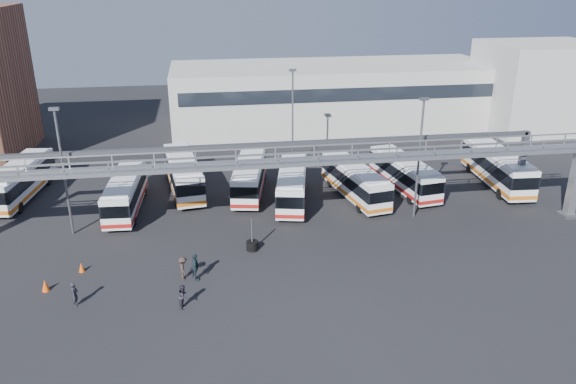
{
  "coord_description": "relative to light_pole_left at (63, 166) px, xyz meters",
  "views": [
    {
      "loc": [
        -5.36,
        -34.43,
        19.55
      ],
      "look_at": [
        1.0,
        6.0,
        3.3
      ],
      "focal_mm": 35.0,
      "sensor_mm": 36.0,
      "label": 1
    }
  ],
  "objects": [
    {
      "name": "pedestrian_a",
      "position": [
        2.22,
        -10.74,
        -4.92
      ],
      "size": [
        0.45,
        0.63,
        1.62
      ],
      "primitive_type": "imported",
      "rotation": [
        0.0,
        0.0,
        1.46
      ],
      "color": "black",
      "rests_on": "ground"
    },
    {
      "name": "pedestrian_b",
      "position": [
        8.88,
        -11.98,
        -4.95
      ],
      "size": [
        0.83,
        0.92,
        1.56
      ],
      "primitive_type": "imported",
      "rotation": [
        0.0,
        0.0,
        1.2
      ],
      "color": "#25202D",
      "rests_on": "ground"
    },
    {
      "name": "cone_right",
      "position": [
        -0.08,
        -8.64,
        -5.33
      ],
      "size": [
        0.65,
        0.65,
        0.79
      ],
      "primitive_type": "cone",
      "rotation": [
        0.0,
        0.0,
        0.38
      ],
      "color": "#D54A0B",
      "rests_on": "ground"
    },
    {
      "name": "bus_3",
      "position": [
        8.63,
        8.02,
        -3.89
      ],
      "size": [
        4.0,
        11.16,
        3.32
      ],
      "rotation": [
        0.0,
        0.0,
        0.14
      ],
      "color": "silver",
      "rests_on": "ground"
    },
    {
      "name": "gantry",
      "position": [
        16.0,
        -2.13,
        -0.22
      ],
      "size": [
        51.4,
        5.15,
        7.1
      ],
      "color": "gray",
      "rests_on": "ground"
    },
    {
      "name": "cone_left",
      "position": [
        1.79,
        -6.39,
        -5.39
      ],
      "size": [
        0.48,
        0.48,
        0.68
      ],
      "primitive_type": "cone",
      "rotation": [
        0.0,
        0.0,
        0.14
      ],
      "color": "#D54A0B",
      "rests_on": "ground"
    },
    {
      "name": "bus_4",
      "position": [
        14.75,
        6.6,
        -3.97
      ],
      "size": [
        4.31,
        10.72,
        3.18
      ],
      "rotation": [
        0.0,
        0.0,
        -0.19
      ],
      "color": "silver",
      "rests_on": "ground"
    },
    {
      "name": "building_right",
      "position": [
        54.0,
        24.0,
        -0.23
      ],
      "size": [
        14.0,
        12.0,
        11.0
      ],
      "primitive_type": "cube",
      "color": "#B2B2AD",
      "rests_on": "ground"
    },
    {
      "name": "bus_7",
      "position": [
        29.2,
        5.01,
        -4.01
      ],
      "size": [
        3.85,
        10.49,
        3.11
      ],
      "rotation": [
        0.0,
        0.0,
        0.15
      ],
      "color": "silver",
      "rests_on": "ground"
    },
    {
      "name": "warehouse",
      "position": [
        28.0,
        30.0,
        -1.73
      ],
      "size": [
        42.0,
        14.0,
        8.0
      ],
      "primitive_type": "cube",
      "color": "#9E9E99",
      "rests_on": "ground"
    },
    {
      "name": "tire_stack",
      "position": [
        13.82,
        -5.01,
        -5.29
      ],
      "size": [
        0.9,
        0.9,
        2.57
      ],
      "color": "black",
      "rests_on": "ground"
    },
    {
      "name": "bus_0",
      "position": [
        -6.0,
        8.51,
        -3.91
      ],
      "size": [
        3.78,
        11.02,
        3.28
      ],
      "rotation": [
        0.0,
        0.0,
        -0.12
      ],
      "color": "silver",
      "rests_on": "ground"
    },
    {
      "name": "pedestrian_d",
      "position": [
        9.63,
        -8.74,
        -4.76
      ],
      "size": [
        0.52,
        1.15,
        1.93
      ],
      "primitive_type": "imported",
      "rotation": [
        0.0,
        0.0,
        1.53
      ],
      "color": "#1A282F",
      "rests_on": "ground"
    },
    {
      "name": "bus_5",
      "position": [
        18.3,
        3.83,
        -4.0
      ],
      "size": [
        4.43,
        10.58,
        3.13
      ],
      "rotation": [
        0.0,
        0.0,
        -0.2
      ],
      "color": "silver",
      "rests_on": "ground"
    },
    {
      "name": "light_pole_back",
      "position": [
        20.0,
        14.0,
        0.0
      ],
      "size": [
        0.7,
        0.35,
        10.21
      ],
      "color": "#4C4F54",
      "rests_on": "ground"
    },
    {
      "name": "light_pole_left",
      "position": [
        0.0,
        0.0,
        0.0
      ],
      "size": [
        0.7,
        0.35,
        10.21
      ],
      "color": "#4C4F54",
      "rests_on": "ground"
    },
    {
      "name": "bus_2",
      "position": [
        3.77,
        4.17,
        -4.01
      ],
      "size": [
        2.9,
        10.31,
        3.1
      ],
      "rotation": [
        0.0,
        0.0,
        -0.05
      ],
      "color": "silver",
      "rests_on": "ground"
    },
    {
      "name": "ground",
      "position": [
        16.0,
        -8.0,
        -5.73
      ],
      "size": [
        140.0,
        140.0,
        0.0
      ],
      "primitive_type": "plane",
      "color": "black",
      "rests_on": "ground"
    },
    {
      "name": "light_pole_mid",
      "position": [
        28.0,
        -1.0,
        0.0
      ],
      "size": [
        0.7,
        0.35,
        10.21
      ],
      "color": "#4C4F54",
      "rests_on": "ground"
    },
    {
      "name": "bus_6",
      "position": [
        24.09,
        3.84,
        -4.02
      ],
      "size": [
        4.12,
        10.4,
        3.08
      ],
      "rotation": [
        0.0,
        0.0,
        0.18
      ],
      "color": "silver",
      "rests_on": "ground"
    },
    {
      "name": "bus_9",
      "position": [
        38.55,
        4.99,
        -3.83
      ],
      "size": [
        3.34,
        11.41,
        3.42
      ],
      "rotation": [
        0.0,
        0.0,
        -0.07
      ],
      "color": "silver",
      "rests_on": "ground"
    },
    {
      "name": "pedestrian_c",
      "position": [
        8.81,
        -8.5,
        -4.9
      ],
      "size": [
        0.8,
        1.16,
        1.65
      ],
      "primitive_type": "imported",
      "rotation": [
        0.0,
        0.0,
        1.76
      ],
      "color": "#2E221E",
      "rests_on": "ground"
    }
  ]
}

